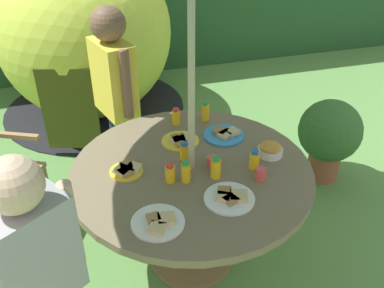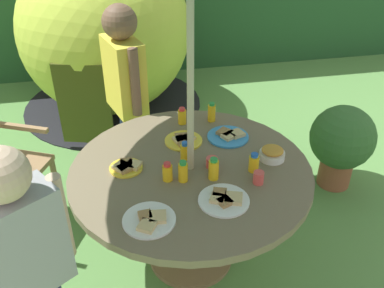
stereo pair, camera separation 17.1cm
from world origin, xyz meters
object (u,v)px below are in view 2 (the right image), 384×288
at_px(garden_table, 191,183).
at_px(juice_bottle_far_right, 212,112).
at_px(child_in_yellow_shirt, 125,76).
at_px(child_in_grey_shirt, 22,245).
at_px(potted_plant, 342,141).
at_px(juice_bottle_spot_a, 183,172).
at_px(juice_bottle_near_left, 167,172).
at_px(plate_front_edge, 126,167).
at_px(dome_tent, 106,30).
at_px(snack_bowl, 272,154).
at_px(juice_bottle_spot_b, 185,151).
at_px(cup_far, 212,162).
at_px(plate_center_front, 150,220).
at_px(cup_near, 259,178).
at_px(juice_bottle_near_right, 214,169).
at_px(juice_bottle_mid_left, 254,163).
at_px(plate_mid_right, 229,136).
at_px(plate_far_left, 224,199).
at_px(plate_back_edge, 183,140).
at_px(juice_bottle_center_back, 182,116).

bearing_deg(garden_table, juice_bottle_far_right, 64.56).
distance_m(child_in_yellow_shirt, child_in_grey_shirt, 1.55).
height_order(potted_plant, juice_bottle_spot_a, juice_bottle_spot_a).
xyz_separation_m(child_in_grey_shirt, juice_bottle_near_left, (0.66, 0.46, -0.06)).
relative_size(child_in_grey_shirt, plate_front_edge, 6.90).
bearing_deg(plate_front_edge, juice_bottle_near_left, -33.71).
bearing_deg(dome_tent, snack_bowl, -53.09).
height_order(juice_bottle_spot_b, cup_far, juice_bottle_spot_b).
distance_m(snack_bowl, juice_bottle_near_left, 0.62).
bearing_deg(plate_center_front, juice_bottle_far_right, 60.11).
bearing_deg(cup_near, juice_bottle_near_left, 165.54).
relative_size(juice_bottle_spot_a, juice_bottle_spot_b, 1.13).
bearing_deg(juice_bottle_spot_a, cup_far, 27.37).
height_order(juice_bottle_spot_a, cup_near, juice_bottle_spot_a).
relative_size(potted_plant, plate_center_front, 2.63).
relative_size(juice_bottle_near_right, juice_bottle_spot_a, 1.04).
xyz_separation_m(plate_front_edge, juice_bottle_spot_a, (0.29, -0.16, 0.04)).
distance_m(juice_bottle_spot_b, cup_near, 0.45).
bearing_deg(juice_bottle_mid_left, cup_far, 159.74).
height_order(plate_center_front, juice_bottle_near_right, juice_bottle_near_right).
distance_m(garden_table, cup_near, 0.41).
distance_m(garden_table, plate_mid_right, 0.41).
bearing_deg(juice_bottle_mid_left, plate_far_left, -135.35).
height_order(juice_bottle_far_right, cup_near, juice_bottle_far_right).
relative_size(plate_back_edge, cup_near, 3.29).
distance_m(juice_bottle_near_left, juice_bottle_near_right, 0.25).
height_order(cup_near, cup_far, cup_near).
relative_size(garden_table, juice_bottle_near_right, 10.48).
bearing_deg(juice_bottle_near_right, juice_bottle_spot_a, 175.82).
xyz_separation_m(plate_front_edge, cup_near, (0.68, -0.26, 0.02)).
relative_size(juice_bottle_center_back, juice_bottle_mid_left, 1.01).
bearing_deg(plate_far_left, snack_bowl, 40.21).
xyz_separation_m(plate_far_left, cup_near, (0.21, 0.11, 0.02)).
relative_size(juice_bottle_near_right, cup_far, 1.95).
bearing_deg(snack_bowl, juice_bottle_center_back, 130.88).
relative_size(potted_plant, juice_bottle_near_left, 6.19).
bearing_deg(juice_bottle_center_back, cup_far, -81.16).
xyz_separation_m(garden_table, dome_tent, (-0.40, 2.25, 0.20)).
relative_size(juice_bottle_far_right, juice_bottle_mid_left, 1.18).
height_order(plate_far_left, juice_bottle_spot_a, juice_bottle_spot_a).
bearing_deg(juice_bottle_center_back, juice_bottle_near_left, -107.27).
distance_m(dome_tent, cup_near, 2.56).
xyz_separation_m(child_in_yellow_shirt, plate_center_front, (0.02, -1.31, -0.17)).
xyz_separation_m(plate_front_edge, juice_bottle_near_right, (0.45, -0.18, 0.05)).
bearing_deg(dome_tent, juice_bottle_far_right, -54.35).
xyz_separation_m(juice_bottle_spot_b, cup_far, (0.13, -0.11, -0.02)).
relative_size(juice_bottle_near_left, juice_bottle_mid_left, 0.97).
height_order(dome_tent, juice_bottle_near_left, dome_tent).
bearing_deg(cup_far, juice_bottle_mid_left, -20.26).
bearing_deg(juice_bottle_far_right, cup_near, -82.67).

